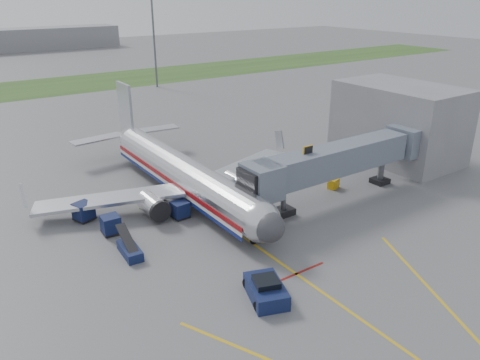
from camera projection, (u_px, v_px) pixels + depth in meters
ground at (266, 253)px, 41.19m from camera, size 400.00×400.00×0.00m
grass_strip at (32, 88)px, 109.73m from camera, size 300.00×25.00×0.01m
apron_markings at (326, 295)px, 35.56m from camera, size 21.52×50.00×0.01m
airliner at (183, 173)px, 51.81m from camera, size 32.10×35.67×10.25m
jet_bridge at (334, 161)px, 50.08m from camera, size 25.30×4.00×6.90m
terminal at (399, 122)px, 62.71m from camera, size 10.00×16.00×10.00m
light_mast_right at (154, 40)px, 107.40m from camera, size 2.00×0.44×20.40m
pushback_tug at (266, 290)px, 34.92m from camera, size 3.65×4.61×1.68m
baggage_cart_a at (111, 225)px, 44.15m from camera, size 1.76×1.76×1.81m
baggage_cart_b at (84, 212)px, 46.72m from camera, size 2.19×2.19×1.86m
baggage_cart_c at (180, 210)px, 47.24m from camera, size 1.69×1.69×1.73m
belt_loader at (130, 250)px, 40.73m from camera, size 1.56×4.19×2.02m
ground_power_cart at (333, 184)px, 54.49m from camera, size 1.57×1.28×1.09m
ramp_worker at (139, 200)px, 49.35m from camera, size 0.69×0.80×1.85m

